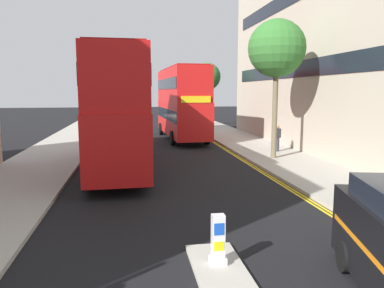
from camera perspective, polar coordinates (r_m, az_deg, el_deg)
The scene contains 12 objects.
sidewalk_right at distance 21.15m, azimuth 14.04°, elevation -2.41°, with size 4.00×80.00×0.14m, color #ADA89E.
sidewalk_left at distance 20.03m, azimuth -22.67°, elevation -3.38°, with size 4.00×80.00×0.14m, color #ADA89E.
kerb_line_outer at distance 18.58m, azimuth 10.48°, elevation -3.95°, with size 0.10×56.00×0.01m, color yellow.
kerb_line_inner at distance 18.53m, azimuth 10.02°, elevation -3.97°, with size 0.10×56.00×0.01m, color yellow.
traffic_island at distance 8.57m, azimuth 3.94°, elevation -18.05°, with size 1.10×2.20×0.10m, color #ADA89E.
keep_left_bollard at distance 8.34m, azimuth 3.98°, elevation -14.61°, with size 0.36×0.28×1.11m.
double_decker_bus_away at distance 18.39m, azimuth -11.43°, elevation 5.42°, with size 3.06×10.88×5.64m.
double_decker_bus_oncoming at distance 29.99m, azimuth -1.62°, elevation 6.52°, with size 3.15×10.90×5.64m.
pedestrian_far at distance 23.63m, azimuth 12.91°, elevation 0.95°, with size 0.34×0.22×1.62m.
street_tree_near at distance 21.16m, azimuth 12.77°, elevation 13.89°, with size 3.08×3.08×7.50m.
street_tree_far at distance 42.06m, azimuth 2.28°, elevation 10.10°, with size 3.03×3.03×6.81m.
townhouse_terrace_right at distance 26.84m, azimuth 26.39°, elevation 13.63°, with size 10.08×28.00×13.63m.
Camera 1 is at (-1.77, -3.10, 3.81)m, focal length 35.03 mm.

